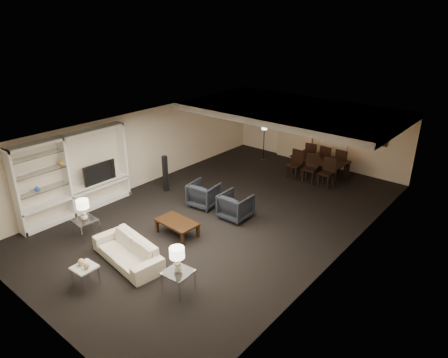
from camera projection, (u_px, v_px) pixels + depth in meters
floor at (224, 214)px, 11.56m from camera, size 11.00×11.00×0.00m
ceiling at (224, 131)px, 10.58m from camera, size 7.00×11.00×0.02m
wall_back at (318, 131)px, 14.96m from camera, size 7.00×0.02×2.50m
wall_front at (29, 263)px, 7.19m from camera, size 7.00×0.02×2.50m
wall_left at (143, 148)px, 13.14m from camera, size 0.02×11.00×2.50m
wall_right at (343, 212)px, 9.01m from camera, size 0.02×11.00×2.50m
ceiling_soffit at (292, 111)px, 13.10m from camera, size 7.00×4.00×0.20m
curtains at (296, 129)px, 15.45m from camera, size 1.50×0.12×2.40m
door at (334, 140)px, 14.61m from camera, size 0.90×0.05×2.10m
painting at (374, 134)px, 13.58m from camera, size 0.95×0.04×0.65m
media_unit at (75, 175)px, 11.22m from camera, size 0.38×3.40×2.35m
pendant_light at (299, 126)px, 13.11m from camera, size 0.52×0.52×0.24m
sofa at (127, 251)px, 9.26m from camera, size 2.08×1.04×0.58m
coffee_table at (177, 228)px, 10.43m from camera, size 1.12×0.68×0.39m
armchair_left at (204, 194)px, 11.92m from camera, size 0.89×0.91×0.74m
armchair_right at (236, 206)px, 11.21m from camera, size 0.81×0.83×0.74m
side_table_left at (86, 229)px, 10.28m from camera, size 0.58×0.58×0.51m
side_table_right at (179, 282)px, 8.27m from camera, size 0.59×0.59×0.51m
table_lamp_left at (83, 210)px, 10.07m from camera, size 0.33×0.33×0.57m
table_lamp_right at (177, 260)px, 8.06m from camera, size 0.34×0.34×0.57m
marble_table at (86, 276)px, 8.51m from camera, size 0.47×0.47×0.46m
gold_gourd_a at (81, 262)px, 8.45m from camera, size 0.15×0.15×0.15m
gold_gourd_b at (87, 266)px, 8.34m from camera, size 0.13×0.13×0.13m
television at (98, 172)px, 11.75m from camera, size 1.04×0.14×0.60m
vase_blue at (37, 188)px, 10.45m from camera, size 0.15×0.15×0.16m
vase_amber at (62, 162)px, 10.81m from camera, size 0.17×0.17×0.18m
floor_speaker at (165, 174)px, 12.82m from camera, size 0.13×0.13×1.20m
dining_table at (318, 168)px, 14.05m from camera, size 1.93×1.15×0.66m
chair_nl at (294, 164)px, 13.89m from camera, size 0.46×0.46×0.98m
chair_nm at (310, 168)px, 13.53m from camera, size 0.51×0.51×0.98m
chair_nr at (326, 173)px, 13.18m from camera, size 0.46×0.46×0.98m
chair_fl at (312, 155)px, 14.80m from camera, size 0.47×0.47×0.98m
chair_fm at (327, 158)px, 14.45m from camera, size 0.48×0.48×0.98m
chair_fr at (343, 162)px, 14.10m from camera, size 0.48×0.48×0.98m
floor_lamp at (264, 143)px, 15.42m from camera, size 0.25×0.25×1.44m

